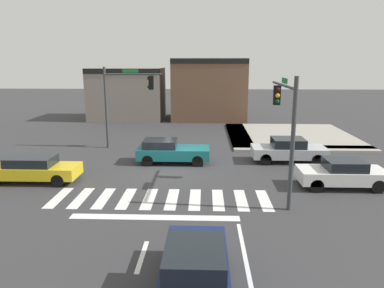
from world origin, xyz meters
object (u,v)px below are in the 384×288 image
(car_white, at_px, (342,173))
(car_navy, at_px, (195,269))
(car_teal, at_px, (171,151))
(car_yellow, at_px, (32,169))
(traffic_signal_northwest, at_px, (126,94))
(traffic_signal_southeast, at_px, (285,114))
(car_silver, at_px, (288,150))

(car_white, relative_size, car_navy, 1.00)
(car_teal, relative_size, car_yellow, 0.92)
(car_teal, distance_m, car_white, 9.77)
(traffic_signal_northwest, distance_m, car_navy, 17.84)
(traffic_signal_southeast, distance_m, car_silver, 6.77)
(car_white, xyz_separation_m, car_silver, (-1.61, 4.63, 0.03))
(traffic_signal_southeast, relative_size, car_navy, 1.32)
(car_navy, bearing_deg, car_silver, -21.87)
(traffic_signal_northwest, xyz_separation_m, traffic_signal_southeast, (9.08, -9.14, -0.07))
(car_silver, bearing_deg, traffic_signal_southeast, -105.43)
(car_silver, distance_m, car_navy, 14.48)
(car_silver, bearing_deg, car_navy, -111.87)
(car_yellow, xyz_separation_m, car_navy, (8.63, -9.06, 0.05))
(traffic_signal_northwest, relative_size, car_navy, 1.36)
(traffic_signal_northwest, height_order, car_white, traffic_signal_northwest)
(traffic_signal_northwest, xyz_separation_m, car_teal, (3.45, -3.81, -3.13))
(car_white, bearing_deg, traffic_signal_southeast, 20.35)
(car_teal, bearing_deg, car_silver, 3.91)
(traffic_signal_southeast, height_order, car_silver, traffic_signal_southeast)
(car_teal, distance_m, car_yellow, 7.82)
(car_teal, height_order, car_yellow, car_teal)
(car_teal, bearing_deg, traffic_signal_northwest, 132.19)
(traffic_signal_southeast, distance_m, car_navy, 9.02)
(car_teal, height_order, car_navy, car_navy)
(traffic_signal_southeast, bearing_deg, traffic_signal_northwest, 44.79)
(car_teal, relative_size, car_silver, 0.97)
(traffic_signal_northwest, bearing_deg, car_teal, -47.81)
(traffic_signal_southeast, relative_size, car_yellow, 1.17)
(car_teal, xyz_separation_m, car_white, (8.84, -4.14, -0.02))
(car_white, bearing_deg, car_teal, -25.09)
(traffic_signal_southeast, bearing_deg, car_silver, -15.43)
(car_silver, bearing_deg, car_white, -70.84)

